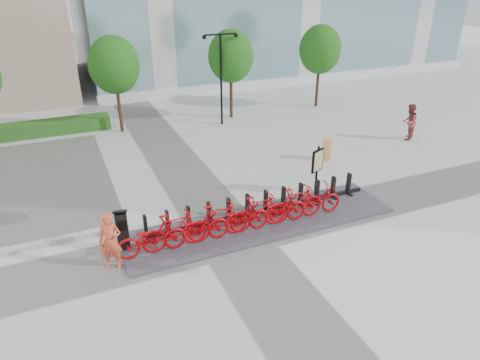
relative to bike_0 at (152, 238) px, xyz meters
name	(u,v)px	position (x,y,z in m)	size (l,w,h in m)	color
ground	(230,236)	(2.60, 0.05, -0.64)	(120.00, 120.00, 0.00)	silver
hedge_b	(52,127)	(-2.40, 13.25, -0.29)	(6.00, 1.20, 0.70)	#346B23
tree_1	(114,65)	(1.10, 12.05, 2.95)	(2.60, 2.60, 5.10)	#3A2F1D
tree_2	(231,56)	(7.60, 12.05, 2.95)	(2.60, 2.60, 5.10)	#3A2F1D
tree_3	(320,50)	(13.60, 12.05, 2.95)	(2.60, 2.60, 5.10)	#3A2F1D
streetlamp	(221,69)	(6.60, 11.05, 2.49)	(2.00, 0.20, 5.00)	black
dock_pad	(262,222)	(3.90, 0.35, -0.60)	(9.60, 2.40, 0.08)	#45454E
dock_rail_posts	(258,204)	(3.96, 0.82, -0.14)	(8.02, 0.50, 0.85)	black
bike_0	(152,238)	(0.00, 0.00, 0.00)	(0.75, 2.15, 1.13)	#AD0308
bike_1	(175,231)	(0.72, 0.00, 0.06)	(0.59, 2.08, 1.25)	#AD0308
bike_2	(197,227)	(1.44, 0.00, 0.00)	(0.75, 2.15, 1.13)	#AD0308
bike_3	(218,221)	(2.16, 0.00, 0.06)	(0.59, 2.08, 1.25)	#AD0308
bike_4	(239,218)	(2.88, 0.00, 0.00)	(0.75, 2.15, 1.13)	#AD0308
bike_5	(259,212)	(3.60, 0.00, 0.06)	(0.59, 2.08, 1.25)	#AD0308
bike_6	(278,209)	(4.32, 0.00, 0.00)	(0.75, 2.15, 1.13)	#AD0308
bike_7	(296,204)	(5.04, 0.00, 0.06)	(0.59, 2.08, 1.25)	#AD0308
bike_8	(314,201)	(5.76, 0.00, 0.00)	(0.75, 2.15, 1.13)	#AD0308
kiosk	(122,229)	(-0.75, 0.66, 0.10)	(0.47, 0.42, 1.38)	black
worker_red	(110,241)	(-1.20, -0.10, 0.25)	(0.65, 0.43, 1.79)	#D94D2C
pedestrian	(409,122)	(14.57, 4.85, 0.30)	(0.91, 0.71, 1.88)	#94373B
construction_barrel	(328,149)	(9.25, 4.24, -0.13)	(0.53, 0.53, 1.02)	orange
map_sign	(318,163)	(6.86, 1.57, 0.66)	(0.63, 0.34, 1.97)	black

